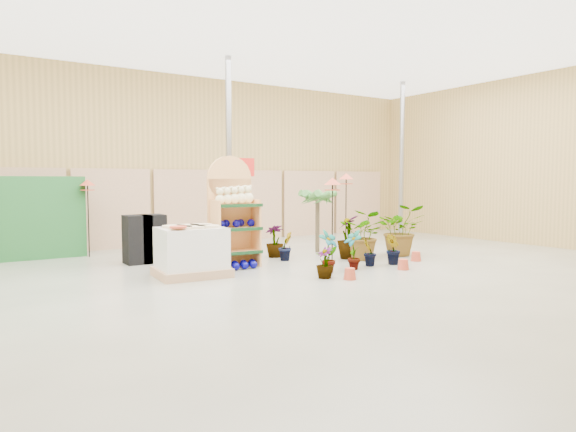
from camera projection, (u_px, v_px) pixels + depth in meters
name	position (u px, v px, depth m)	size (l,w,h in m)	color
room	(292.00, 153.00, 9.50)	(15.20, 12.10, 4.70)	gray
display_shelf	(232.00, 216.00, 10.21)	(0.97, 0.67, 2.20)	#E09C5B
teddy_bears	(236.00, 196.00, 10.11)	(0.82, 0.23, 0.36)	#F4EBB3
gazing_balls_shelf	(235.00, 223.00, 10.11)	(0.81, 0.28, 0.15)	#050373
gazing_balls_floor	(244.00, 264.00, 9.99)	(0.63, 0.39, 0.15)	#050373
pallet_stack	(191.00, 252.00, 9.14)	(1.31, 1.12, 0.91)	tan
charcoal_planters	(145.00, 239.00, 10.61)	(0.80, 0.50, 1.00)	black
trellis_stock	(36.00, 218.00, 11.09)	(2.00, 0.30, 1.80)	#1E5D28
offer_sign	(244.00, 187.00, 11.33)	(0.50, 0.08, 2.20)	gray
bird_table_front	(333.00, 184.00, 10.01)	(0.34, 0.34, 1.76)	black
bird_table_right	(346.00, 179.00, 11.50)	(0.34, 0.34, 1.87)	black
bird_table_back	(87.00, 185.00, 11.37)	(0.34, 0.34, 1.74)	black
palm	(318.00, 196.00, 12.14)	(0.70, 0.70, 1.59)	#4D412C
potted_plant_0	(328.00, 251.00, 9.50)	(0.42, 0.29, 0.80)	#3A782F
potted_plant_1	(369.00, 252.00, 10.21)	(0.31, 0.25, 0.57)	#3A782F
potted_plant_2	(364.00, 235.00, 11.05)	(0.98, 0.85, 1.08)	#3A782F
potted_plant_3	(349.00, 237.00, 11.20)	(0.54, 0.54, 0.96)	#3A782F
potted_plant_5	(286.00, 246.00, 10.95)	(0.34, 0.27, 0.61)	#3A782F
potted_plant_7	(325.00, 263.00, 8.96)	(0.31, 0.31, 0.55)	#3A782F
potted_plant_8	(353.00, 250.00, 9.83)	(0.40, 0.27, 0.76)	#3A782F
potted_plant_9	(394.00, 249.00, 10.39)	(0.35, 0.28, 0.64)	#3A782F
potted_plant_10	(401.00, 230.00, 11.66)	(1.05, 0.91, 1.17)	#3A782F
potted_plant_11	(275.00, 241.00, 11.42)	(0.41, 0.41, 0.73)	#3A782F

